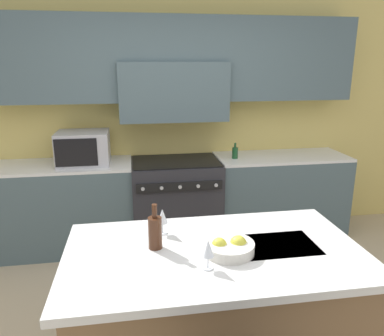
% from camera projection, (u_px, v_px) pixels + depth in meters
% --- Properties ---
extents(back_cabinetry, '(10.00, 0.46, 2.70)m').
position_uv_depth(back_cabinetry, '(172.00, 95.00, 4.06)').
color(back_cabinetry, '#DBC166').
rests_on(back_cabinetry, ground_plane).
extents(back_counter, '(3.86, 0.62, 0.94)m').
position_uv_depth(back_counter, '(176.00, 201.00, 4.14)').
color(back_counter, '#4C6066').
rests_on(back_counter, ground_plane).
extents(range_stove, '(0.94, 0.70, 0.94)m').
position_uv_depth(range_stove, '(176.00, 202.00, 4.12)').
color(range_stove, '#2D2D33').
rests_on(range_stove, ground_plane).
extents(microwave, '(0.52, 0.43, 0.33)m').
position_uv_depth(microwave, '(83.00, 148.00, 3.82)').
color(microwave, '#B7B7BC').
rests_on(microwave, back_counter).
extents(kitchen_island, '(1.70, 0.96, 0.92)m').
position_uv_depth(kitchen_island, '(214.00, 317.00, 2.26)').
color(kitchen_island, brown).
rests_on(kitchen_island, ground_plane).
extents(wine_bottle, '(0.08, 0.08, 0.27)m').
position_uv_depth(wine_bottle, '(155.00, 232.00, 2.12)').
color(wine_bottle, '#422314').
rests_on(wine_bottle, kitchen_island).
extents(wine_glass_near, '(0.06, 0.06, 0.16)m').
position_uv_depth(wine_glass_near, '(208.00, 249.00, 1.91)').
color(wine_glass_near, white).
rests_on(wine_glass_near, kitchen_island).
extents(wine_glass_far, '(0.06, 0.06, 0.16)m').
position_uv_depth(wine_glass_far, '(162.00, 217.00, 2.30)').
color(wine_glass_far, white).
rests_on(wine_glass_far, kitchen_island).
extents(fruit_bowl, '(0.29, 0.29, 0.10)m').
position_uv_depth(fruit_bowl, '(229.00, 247.00, 2.09)').
color(fruit_bowl, silver).
rests_on(fruit_bowl, kitchen_island).
extents(oil_bottle_on_counter, '(0.06, 0.06, 0.17)m').
position_uv_depth(oil_bottle_on_counter, '(235.00, 153.00, 4.05)').
color(oil_bottle_on_counter, '#194723').
rests_on(oil_bottle_on_counter, back_counter).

